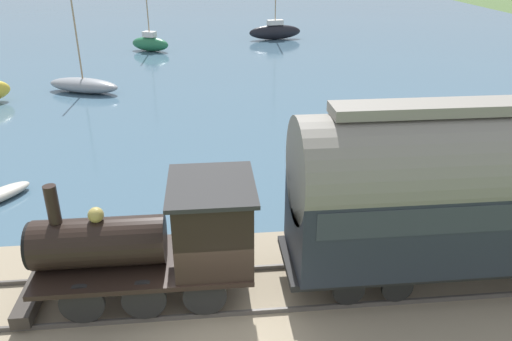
% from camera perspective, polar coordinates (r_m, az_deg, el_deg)
% --- Properties ---
extents(ground_plane, '(200.00, 200.00, 0.00)m').
position_cam_1_polar(ground_plane, '(12.43, -3.72, -18.70)').
color(ground_plane, '#476033').
extents(harbor_water, '(80.00, 80.00, 0.01)m').
position_cam_1_polar(harbor_water, '(53.76, -5.80, 15.42)').
color(harbor_water, '#426075').
rests_on(harbor_water, ground).
extents(rail_embankment, '(5.43, 56.00, 0.68)m').
position_cam_1_polar(rail_embankment, '(13.01, -3.95, -14.72)').
color(rail_embankment, gray).
rests_on(rail_embankment, ground).
extents(steam_locomotive, '(2.32, 5.55, 3.04)m').
position_cam_1_polar(steam_locomotive, '(11.88, -10.44, -7.32)').
color(steam_locomotive, black).
rests_on(steam_locomotive, rail_embankment).
extents(passenger_coach, '(2.53, 9.44, 4.65)m').
position_cam_1_polar(passenger_coach, '(13.08, 24.30, -1.68)').
color(passenger_coach, black).
rests_on(passenger_coach, rail_embankment).
extents(sailboat_black, '(1.82, 5.17, 8.87)m').
position_cam_1_polar(sailboat_black, '(49.46, 2.19, 15.63)').
color(sailboat_black, black).
rests_on(sailboat_black, harbor_water).
extents(sailboat_green, '(2.58, 3.61, 6.95)m').
position_cam_1_polar(sailboat_green, '(44.77, -12.00, 14.07)').
color(sailboat_green, '#236B42').
rests_on(sailboat_green, harbor_water).
extents(sailboat_gray, '(3.13, 4.91, 5.70)m').
position_cam_1_polar(sailboat_gray, '(33.04, -19.10, 9.22)').
color(sailboat_gray, gray).
rests_on(sailboat_gray, harbor_water).
extents(rowboat_far_out, '(2.38, 2.07, 0.40)m').
position_cam_1_polar(rowboat_far_out, '(20.28, -27.21, -2.48)').
color(rowboat_far_out, '#B7B2A3').
rests_on(rowboat_far_out, harbor_water).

